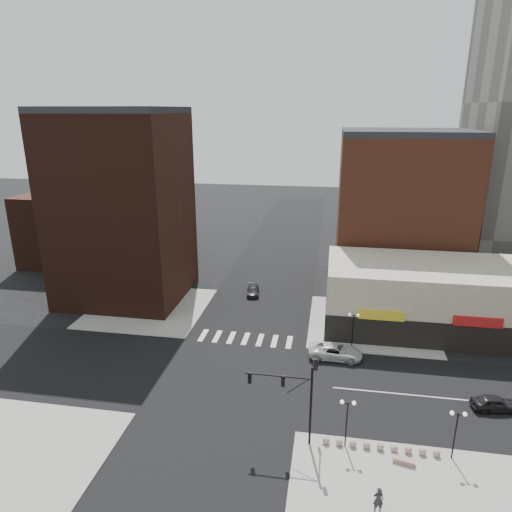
# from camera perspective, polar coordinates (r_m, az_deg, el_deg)

# --- Properties ---
(ground) EXTENTS (240.00, 240.00, 0.00)m
(ground) POSITION_cam_1_polar(r_m,az_deg,el_deg) (47.00, -3.13, -14.98)
(ground) COLOR black
(ground) RESTS_ON ground
(road_ew) EXTENTS (200.00, 14.00, 0.02)m
(road_ew) POSITION_cam_1_polar(r_m,az_deg,el_deg) (46.99, -3.13, -14.97)
(road_ew) COLOR black
(road_ew) RESTS_ON ground
(road_ns) EXTENTS (14.00, 200.00, 0.02)m
(road_ns) POSITION_cam_1_polar(r_m,az_deg,el_deg) (46.99, -3.13, -14.97)
(road_ns) COLOR black
(road_ns) RESTS_ON ground
(sidewalk_nw) EXTENTS (15.00, 15.00, 0.12)m
(sidewalk_nw) POSITION_cam_1_polar(r_m,az_deg,el_deg) (63.26, -13.21, -6.31)
(sidewalk_nw) COLOR gray
(sidewalk_nw) RESTS_ON ground
(sidewalk_ne) EXTENTS (15.00, 15.00, 0.12)m
(sidewalk_ne) POSITION_cam_1_polar(r_m,az_deg,el_deg) (59.00, 14.10, -8.22)
(sidewalk_ne) COLOR gray
(sidewalk_ne) RESTS_ON ground
(building_nw) EXTENTS (16.00, 15.00, 25.00)m
(building_nw) POSITION_cam_1_polar(r_m,az_deg,el_deg) (64.77, -16.34, 5.60)
(building_nw) COLOR #331810
(building_nw) RESTS_ON ground
(building_nw_low) EXTENTS (20.00, 18.00, 12.00)m
(building_nw_low) POSITION_cam_1_polar(r_m,az_deg,el_deg) (85.49, -19.43, 3.68)
(building_nw_low) COLOR #331810
(building_nw_low) RESTS_ON ground
(building_ne_midrise) EXTENTS (18.00, 15.00, 22.00)m
(building_ne_midrise) POSITION_cam_1_polar(r_m,az_deg,el_deg) (70.20, 17.61, 5.14)
(building_ne_midrise) COLOR brown
(building_ne_midrise) RESTS_ON ground
(building_ne_row) EXTENTS (24.20, 12.20, 8.00)m
(building_ne_row) POSITION_cam_1_polar(r_m,az_deg,el_deg) (59.11, 20.62, -5.37)
(building_ne_row) COLOR beige
(building_ne_row) RESTS_ON ground
(traffic_signal) EXTENTS (5.59, 3.09, 7.77)m
(traffic_signal) POSITION_cam_1_polar(r_m,az_deg,el_deg) (36.91, 5.43, -15.99)
(traffic_signal) COLOR black
(traffic_signal) RESTS_ON ground
(street_lamp_se_a) EXTENTS (1.22, 0.32, 4.16)m
(street_lamp_se_a) POSITION_cam_1_polar(r_m,az_deg,el_deg) (37.74, 11.35, -18.54)
(street_lamp_se_a) COLOR black
(street_lamp_se_a) RESTS_ON sidewalk_se
(street_lamp_se_b) EXTENTS (1.22, 0.32, 4.16)m
(street_lamp_se_b) POSITION_cam_1_polar(r_m,az_deg,el_deg) (38.99, 23.82, -18.56)
(street_lamp_se_b) COLOR black
(street_lamp_se_b) RESTS_ON sidewalk_se
(street_lamp_ne) EXTENTS (1.22, 0.32, 4.16)m
(street_lamp_ne) POSITION_cam_1_polar(r_m,az_deg,el_deg) (51.57, 12.08, -8.03)
(street_lamp_ne) COLOR black
(street_lamp_ne) RESTS_ON sidewalk_ne
(bollard_row) EXTENTS (8.97, 0.57, 0.57)m
(bollard_row) POSITION_cam_1_polar(r_m,az_deg,el_deg) (39.73, 15.27, -22.00)
(bollard_row) COLOR #9F7F6E
(bollard_row) RESTS_ON sidewalk_se
(white_suv) EXTENTS (5.72, 2.68, 1.58)m
(white_suv) POSITION_cam_1_polar(r_m,az_deg,el_deg) (50.49, 9.89, -11.69)
(white_suv) COLOR silver
(white_suv) RESTS_ON ground
(dark_sedan_east) EXTENTS (4.23, 2.12, 1.38)m
(dark_sedan_east) POSITION_cam_1_polar(r_m,az_deg,el_deg) (47.39, 27.73, -15.97)
(dark_sedan_east) COLOR black
(dark_sedan_east) RESTS_ON ground
(dark_sedan_north) EXTENTS (2.28, 4.40, 1.22)m
(dark_sedan_north) POSITION_cam_1_polar(r_m,az_deg,el_deg) (65.73, -0.38, -4.35)
(dark_sedan_north) COLOR black
(dark_sedan_north) RESTS_ON ground
(pedestrian) EXTENTS (0.76, 0.56, 1.91)m
(pedestrian) POSITION_cam_1_polar(r_m,az_deg,el_deg) (34.85, 15.03, -27.33)
(pedestrian) COLOR #242126
(pedestrian) RESTS_ON sidewalk_se
(stone_bench) EXTENTS (1.72, 0.87, 0.38)m
(stone_bench) POSITION_cam_1_polar(r_m,az_deg,el_deg) (39.13, 17.94, -23.16)
(stone_bench) COLOR #A47F71
(stone_bench) RESTS_ON sidewalk_se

